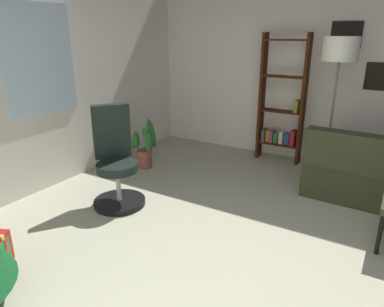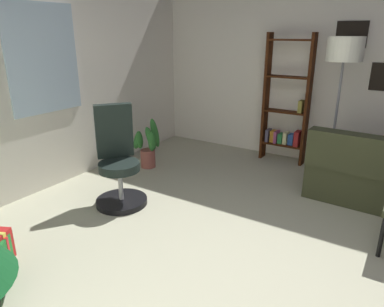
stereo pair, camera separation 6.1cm
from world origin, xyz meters
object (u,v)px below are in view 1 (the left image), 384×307
object	(u,v)px
potted_plant	(145,146)
bookshelf	(282,107)
office_chair	(116,167)
floor_lamp	(339,57)

from	to	relation	value
potted_plant	bookshelf	bearing A→B (deg)	-50.58
office_chair	bookshelf	distance (m)	2.55
office_chair	floor_lamp	world-z (taller)	floor_lamp
bookshelf	potted_plant	world-z (taller)	bookshelf
office_chair	potted_plant	world-z (taller)	office_chair
floor_lamp	potted_plant	bearing A→B (deg)	113.02
office_chair	floor_lamp	size ratio (longest dim) A/B	0.62
office_chair	potted_plant	size ratio (longest dim) A/B	1.59
office_chair	potted_plant	bearing A→B (deg)	22.76
floor_lamp	potted_plant	size ratio (longest dim) A/B	2.57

